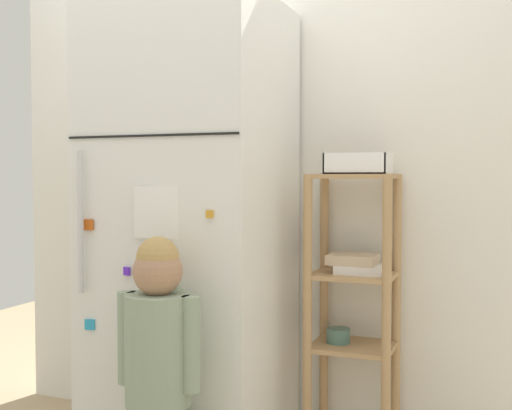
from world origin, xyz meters
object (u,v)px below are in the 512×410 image
at_px(refrigerator, 193,233).
at_px(child_standing, 159,348).
at_px(fruit_bin, 357,165).
at_px(pantry_shelf_unit, 353,292).

xyz_separation_m(refrigerator, child_standing, (0.11, -0.47, -0.35)).
xyz_separation_m(child_standing, fruit_bin, (0.53, 0.63, 0.62)).
height_order(refrigerator, fruit_bin, refrigerator).
bearing_deg(child_standing, pantry_shelf_unit, 52.14).
height_order(refrigerator, pantry_shelf_unit, refrigerator).
bearing_deg(fruit_bin, refrigerator, -166.00).
bearing_deg(refrigerator, pantry_shelf_unit, 16.82).
relative_size(refrigerator, fruit_bin, 7.58).
height_order(pantry_shelf_unit, fruit_bin, fruit_bin).
bearing_deg(fruit_bin, child_standing, -130.13).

